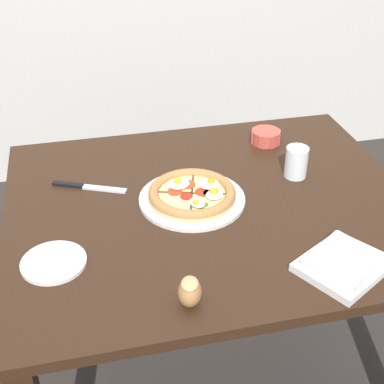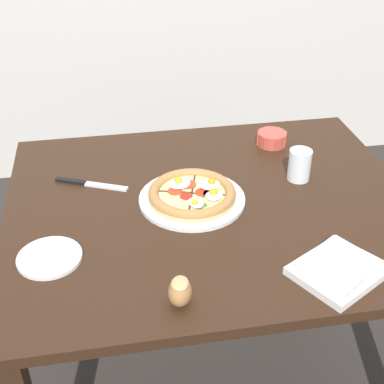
{
  "view_description": "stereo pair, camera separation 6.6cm",
  "coord_description": "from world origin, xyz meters",
  "views": [
    {
      "loc": [
        -0.34,
        -1.21,
        1.57
      ],
      "look_at": [
        -0.06,
        0.02,
        0.76
      ],
      "focal_mm": 50.0,
      "sensor_mm": 36.0,
      "label": 1
    },
    {
      "loc": [
        -0.27,
        -1.22,
        1.57
      ],
      "look_at": [
        -0.06,
        0.02,
        0.76
      ],
      "focal_mm": 50.0,
      "sensor_mm": 36.0,
      "label": 2
    }
  ],
  "objects": [
    {
      "name": "pizza",
      "position": [
        -0.05,
        0.02,
        0.75
      ],
      "size": [
        0.3,
        0.3,
        0.05
      ],
      "color": "white",
      "rests_on": "dining_table"
    },
    {
      "name": "dining_table",
      "position": [
        0.0,
        0.0,
        0.63
      ],
      "size": [
        1.15,
        0.94,
        0.73
      ],
      "color": "#331E11",
      "rests_on": "ground_plane"
    },
    {
      "name": "ramekin_bowl",
      "position": [
        0.27,
        0.31,
        0.75
      ],
      "size": [
        0.1,
        0.1,
        0.04
      ],
      "color": "#C64C3D",
      "rests_on": "dining_table"
    },
    {
      "name": "napkin_folded",
      "position": [
        0.23,
        -0.35,
        0.75
      ],
      "size": [
        0.25,
        0.24,
        0.04
      ],
      "rotation": [
        0.0,
        0.0,
        0.52
      ],
      "color": "silver",
      "rests_on": "dining_table"
    },
    {
      "name": "knife_main",
      "position": [
        -0.34,
        0.15,
        0.73
      ],
      "size": [
        0.21,
        0.11,
        0.01
      ],
      "rotation": [
        0.0,
        0.0,
        -0.42
      ],
      "color": "silver",
      "rests_on": "dining_table"
    },
    {
      "name": "bread_piece_near",
      "position": [
        -0.15,
        -0.37,
        0.76
      ],
      "size": [
        0.07,
        0.08,
        0.06
      ],
      "rotation": [
        0.0,
        0.0,
        1.3
      ],
      "color": "#A3703D",
      "rests_on": "dining_table"
    },
    {
      "name": "side_saucer",
      "position": [
        -0.44,
        -0.17,
        0.73
      ],
      "size": [
        0.16,
        0.16,
        0.01
      ],
      "color": "white",
      "rests_on": "dining_table"
    },
    {
      "name": "ground_plane",
      "position": [
        0.0,
        0.0,
        0.0
      ],
      "size": [
        12.0,
        12.0,
        0.0
      ],
      "primitive_type": "plane",
      "color": "#2D2826"
    },
    {
      "name": "water_glass",
      "position": [
        0.28,
        0.08,
        0.77
      ],
      "size": [
        0.07,
        0.07,
        0.1
      ],
      "color": "white",
      "rests_on": "dining_table"
    }
  ]
}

